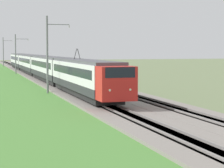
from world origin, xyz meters
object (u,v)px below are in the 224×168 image
Objects in this scene: catenary_mast_mid at (48,54)px; catenary_mast_distant at (4,52)px; passenger_train at (39,65)px; catenary_mast_far at (16,54)px.

catenary_mast_mid is 77.69m from catenary_mast_distant.
catenary_mast_mid reaches higher than passenger_train.
catenary_mast_far is at bearing -180.00° from catenary_mast_distant.
catenary_mast_far is 0.95× the size of catenary_mast_distant.
catenary_mast_distant is (52.11, 2.59, 1.93)m from passenger_train.
catenary_mast_mid is 1.03× the size of catenary_mast_distant.
catenary_mast_distant reaches higher than catenary_mast_far.
passenger_train is 25.79m from catenary_mast_mid.
passenger_train is 52.21m from catenary_mast_distant.
catenary_mast_far is at bearing -168.95° from passenger_train.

